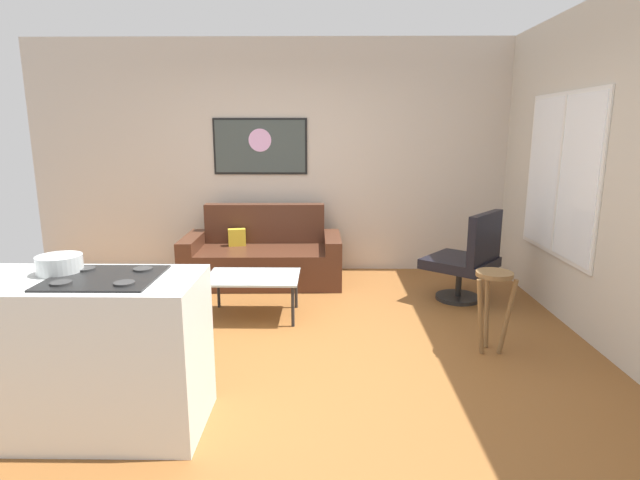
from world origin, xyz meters
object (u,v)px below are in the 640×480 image
couch (263,258)px  coffee_table (253,279)px  mixing_bowl (60,265)px  bar_stool (493,293)px  wall_painting (260,146)px  armchair (468,259)px

couch → coffee_table: size_ratio=2.10×
couch → mixing_bowl: size_ratio=7.08×
coffee_table → bar_stool: (1.99, -0.75, 0.12)m
coffee_table → bar_stool: 2.13m
bar_stool → wall_painting: 3.39m
armchair → wall_painting: size_ratio=0.83×
coffee_table → wall_painting: bearing=94.1°
armchair → wall_painting: 2.78m
coffee_table → wall_painting: (-0.12, 1.69, 1.17)m
coffee_table → mixing_bowl: (-0.86, -1.73, 0.60)m
wall_painting → mixing_bowl: bearing=-102.3°
couch → wall_painting: 1.37m
coffee_table → mixing_bowl: size_ratio=3.37×
armchair → bar_stool: (-0.14, -1.22, 0.04)m
couch → bar_stool: 2.80m
coffee_table → mixing_bowl: bearing=-116.6°
armchair → bar_stool: size_ratio=1.42×
armchair → mixing_bowl: bearing=-143.7°
wall_painting → coffee_table: bearing=-85.9°
coffee_table → bar_stool: bearing=-20.8°
couch → coffee_table: bearing=-87.5°
couch → armchair: (2.18, -0.68, 0.17)m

